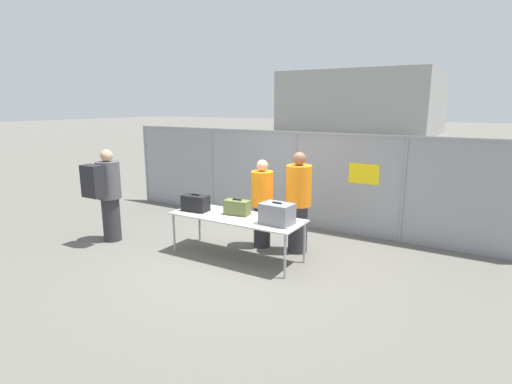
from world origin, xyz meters
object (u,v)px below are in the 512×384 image
object	(u,v)px
suitcase_olive	(237,207)
traveler_hooded	(106,192)
suitcase_grey	(277,214)
security_worker_near	(262,202)
suitcase_black	(196,203)
inspection_table	(237,219)
utility_trailer	(432,197)
security_worker_far	(298,201)

from	to	relation	value
suitcase_olive	traveler_hooded	bearing A→B (deg)	-165.66
suitcase_olive	suitcase_grey	xyz separation A→B (m)	(0.84, -0.13, 0.04)
security_worker_near	suitcase_black	bearing A→B (deg)	39.50
inspection_table	suitcase_olive	bearing A→B (deg)	118.27
traveler_hooded	utility_trailer	distance (m)	7.43
utility_trailer	inspection_table	bearing A→B (deg)	-117.41
suitcase_olive	suitcase_grey	distance (m)	0.85
traveler_hooded	inspection_table	bearing A→B (deg)	20.66
suitcase_olive	traveler_hooded	distance (m)	2.62
suitcase_olive	security_worker_far	world-z (taller)	security_worker_far
inspection_table	security_worker_near	world-z (taller)	security_worker_near
traveler_hooded	security_worker_near	size ratio (longest dim) A/B	1.09
suitcase_black	security_worker_near	size ratio (longest dim) A/B	0.30
suitcase_black	security_worker_far	world-z (taller)	security_worker_far
suitcase_black	suitcase_grey	xyz separation A→B (m)	(1.62, 0.03, 0.02)
suitcase_black	utility_trailer	size ratio (longest dim) A/B	0.12
inspection_table	suitcase_olive	xyz separation A→B (m)	(-0.05, 0.09, 0.17)
inspection_table	utility_trailer	xyz separation A→B (m)	(2.50, 4.83, -0.29)
suitcase_grey	utility_trailer	bearing A→B (deg)	70.71
inspection_table	utility_trailer	world-z (taller)	inspection_table
utility_trailer	suitcase_grey	bearing A→B (deg)	-109.29
traveler_hooded	security_worker_near	world-z (taller)	traveler_hooded
suitcase_grey	traveler_hooded	world-z (taller)	traveler_hooded
suitcase_olive	security_worker_far	xyz separation A→B (m)	(0.84, 0.69, 0.07)
suitcase_olive	utility_trailer	world-z (taller)	suitcase_olive
inspection_table	suitcase_olive	size ratio (longest dim) A/B	5.10
suitcase_black	utility_trailer	distance (m)	5.95
security_worker_near	inspection_table	bearing A→B (deg)	81.31
traveler_hooded	security_worker_far	xyz separation A→B (m)	(3.37, 1.34, -0.05)
suitcase_grey	inspection_table	bearing A→B (deg)	176.80
suitcase_olive	suitcase_grey	world-z (taller)	suitcase_grey
utility_trailer	suitcase_black	bearing A→B (deg)	-124.16
suitcase_olive	traveler_hooded	xyz separation A→B (m)	(-2.54, -0.65, 0.11)
suitcase_black	suitcase_grey	distance (m)	1.62
inspection_table	utility_trailer	bearing A→B (deg)	62.59
suitcase_black	suitcase_olive	xyz separation A→B (m)	(0.78, 0.16, -0.01)
inspection_table	suitcase_grey	world-z (taller)	suitcase_grey
suitcase_grey	traveler_hooded	xyz separation A→B (m)	(-3.38, -0.52, 0.07)
suitcase_black	security_worker_near	bearing A→B (deg)	39.79
inspection_table	suitcase_black	bearing A→B (deg)	-174.63
inspection_table	suitcase_grey	bearing A→B (deg)	-3.20
security_worker_near	utility_trailer	size ratio (longest dim) A/B	0.41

